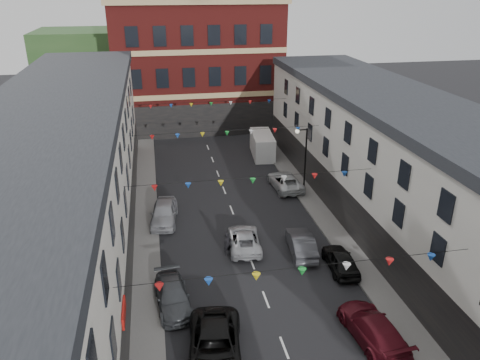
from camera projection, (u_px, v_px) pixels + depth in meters
ground at (266, 300)px, 27.62m from camera, size 160.00×160.00×0.00m
pavement_left at (147, 291)px, 28.23m from camera, size 1.80×64.00×0.15m
pavement_right at (361, 268)px, 30.57m from camera, size 1.80×64.00×0.15m
terrace_left at (45, 230)px, 24.42m from camera, size 8.40×56.00×10.70m
terrace_right at (451, 202)px, 28.63m from camera, size 8.40×56.00×9.70m
civic_building at (196, 61)px, 58.75m from camera, size 20.60×13.30×18.50m
clock_tower at (130, 5)px, 52.14m from camera, size 5.60×5.60×30.00m
distant_hill at (160, 59)px, 81.04m from camera, size 40.00×14.00×10.00m
street_lamp at (303, 152)px, 39.86m from camera, size 1.10×0.36×6.00m
car_left_c at (215, 347)px, 22.93m from camera, size 3.36×6.00×1.58m
car_left_d at (173, 296)px, 26.86m from camera, size 2.29×4.73×1.33m
car_left_e at (164, 213)px, 36.24m from camera, size 2.50×4.97×1.62m
car_right_c at (373, 328)px, 24.25m from camera, size 2.51×5.29×1.49m
car_right_d at (341, 260)px, 30.28m from camera, size 1.87×4.13×1.38m
car_right_e at (301, 243)px, 32.13m from camera, size 2.02×4.57×1.46m
car_right_f at (285, 181)px, 42.21m from camera, size 2.58×5.11×1.39m
moving_car at (244, 239)px, 32.83m from camera, size 2.56×4.79×1.28m
white_van at (262, 145)px, 50.02m from camera, size 2.60×5.59×2.40m
pedestrian at (227, 244)px, 31.83m from camera, size 0.72×0.62×1.68m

